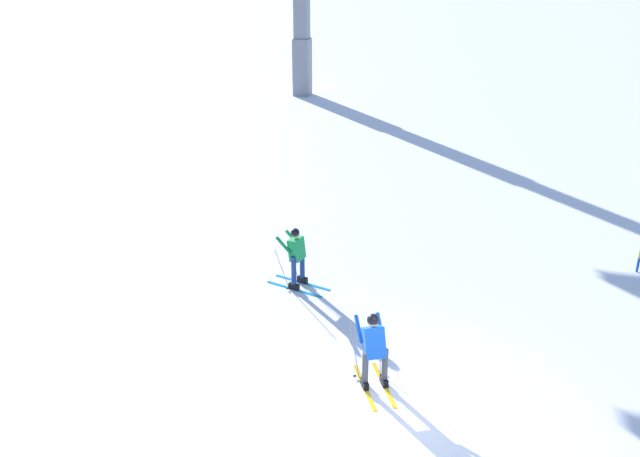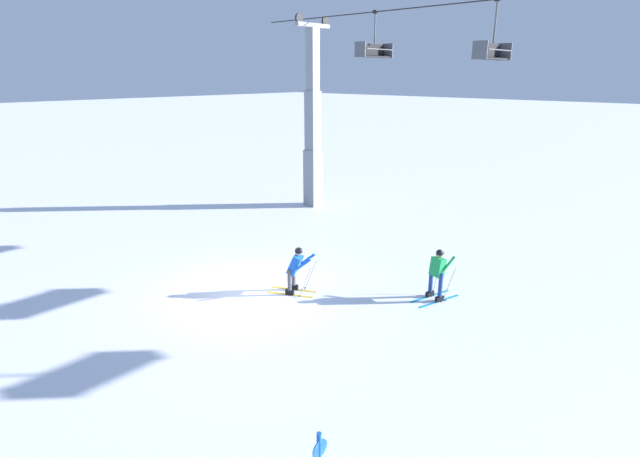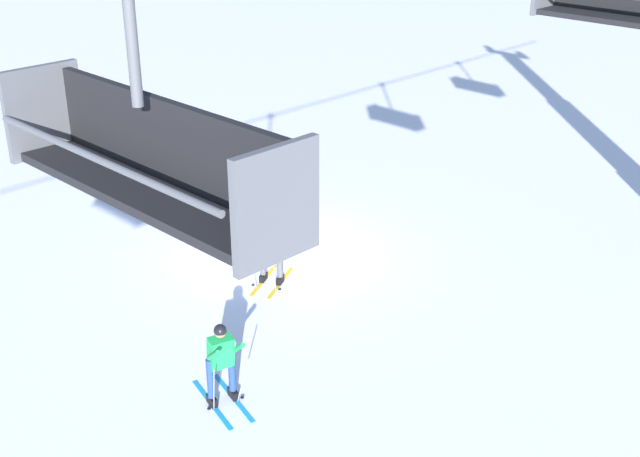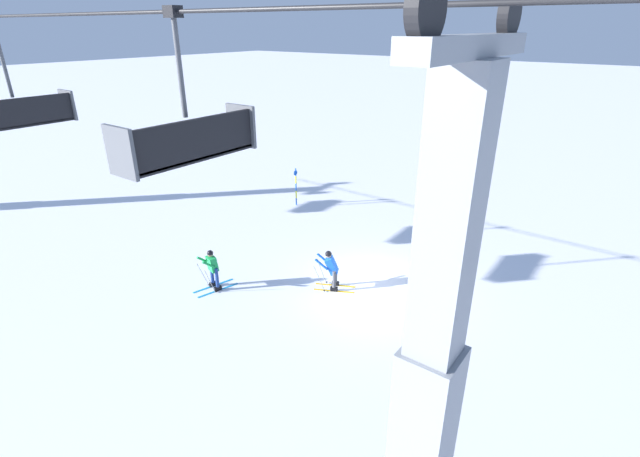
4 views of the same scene
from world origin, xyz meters
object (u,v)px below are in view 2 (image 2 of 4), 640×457
Objects in this scene: chairlift_seat_second at (491,51)px; skier_distant_uphill at (438,271)px; skier_carving_main at (296,267)px; chairlift_seat_nearest at (373,50)px; lift_tower_near at (313,132)px.

skier_distant_uphill is (1.60, -5.71, -6.64)m from chairlift_seat_second.
chairlift_seat_nearest is at bearing 112.65° from skier_carving_main.
chairlift_seat_nearest reaches higher than skier_carving_main.
skier_distant_uphill is (7.06, -5.71, -6.82)m from chairlift_seat_nearest.
lift_tower_near is 5.34m from chairlift_seat_nearest.
chairlift_seat_nearest is 0.96× the size of chairlift_seat_second.
chairlift_seat_nearest is at bearing 180.00° from chairlift_seat_second.
chairlift_seat_nearest is (3.71, -0.00, 3.84)m from lift_tower_near.
skier_distant_uphill reaches higher than skier_carving_main.
chairlift_seat_second is at bearing -0.00° from lift_tower_near.
skier_carving_main is 11.48m from lift_tower_near.
chairlift_seat_nearest is (-3.51, 8.40, 6.86)m from skier_carving_main.
lift_tower_near is (-7.22, 8.40, 3.02)m from skier_carving_main.
skier_distant_uphill is (3.55, 2.69, 0.03)m from skier_carving_main.
skier_carving_main is 4.45m from skier_distant_uphill.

